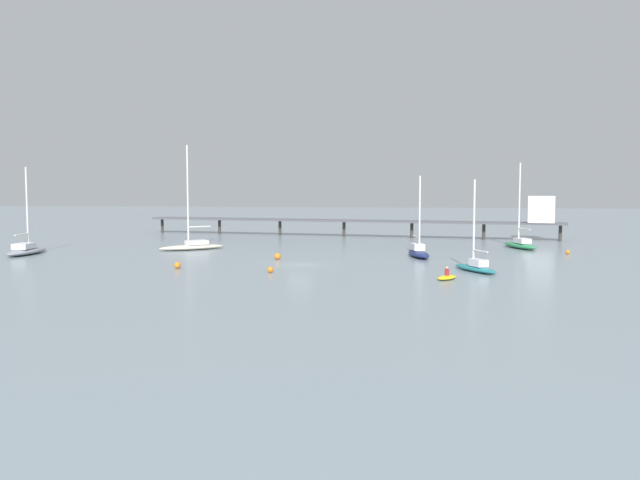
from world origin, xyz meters
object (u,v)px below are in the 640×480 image
(dinghy_yellow, at_px, (447,277))
(mooring_buoy_near, at_px, (568,252))
(mooring_buoy_mid, at_px, (177,265))
(sailboat_gray, at_px, (26,249))
(pier, at_px, (424,216))
(sailboat_green, at_px, (520,243))
(sailboat_teal, at_px, (476,265))
(mooring_buoy_outer, at_px, (278,256))
(sailboat_navy, at_px, (418,251))
(mooring_buoy_far, at_px, (270,270))
(sailboat_cream, at_px, (192,245))

(dinghy_yellow, xyz_separation_m, mooring_buoy_near, (15.27, 24.68, 0.05))
(mooring_buoy_mid, bearing_deg, sailboat_gray, 154.82)
(pier, distance_m, dinghy_yellow, 48.13)
(sailboat_gray, height_order, mooring_buoy_mid, sailboat_gray)
(pier, distance_m, mooring_buoy_mid, 50.26)
(sailboat_green, bearing_deg, sailboat_teal, -106.71)
(mooring_buoy_near, bearing_deg, mooring_buoy_mid, -153.67)
(dinghy_yellow, relative_size, mooring_buoy_near, 5.81)
(sailboat_green, xyz_separation_m, mooring_buoy_near, (4.56, -7.22, -0.42))
(pier, relative_size, sailboat_green, 6.09)
(mooring_buoy_outer, distance_m, mooring_buoy_mid, 12.53)
(sailboat_navy, distance_m, sailboat_teal, 13.85)
(mooring_buoy_far, bearing_deg, mooring_buoy_outer, 98.68)
(sailboat_gray, height_order, sailboat_green, sailboat_green)
(sailboat_navy, distance_m, mooring_buoy_far, 21.42)
(sailboat_cream, relative_size, dinghy_yellow, 4.46)
(dinghy_yellow, xyz_separation_m, mooring_buoy_mid, (-26.18, 4.17, 0.12))
(pier, xyz_separation_m, sailboat_gray, (-47.34, -33.04, -2.84))
(mooring_buoy_near, bearing_deg, sailboat_cream, -178.96)
(sailboat_navy, bearing_deg, mooring_buoy_outer, -162.17)
(mooring_buoy_outer, height_order, mooring_buoy_mid, mooring_buoy_outer)
(sailboat_navy, height_order, sailboat_teal, sailboat_navy)
(sailboat_gray, xyz_separation_m, sailboat_green, (59.82, 16.96, 0.05))
(mooring_buoy_near, xyz_separation_m, mooring_buoy_far, (-31.60, -22.36, 0.02))
(dinghy_yellow, bearing_deg, sailboat_navy, 97.73)
(sailboat_teal, xyz_separation_m, dinghy_yellow, (-2.94, -5.99, -0.39))
(sailboat_navy, xyz_separation_m, sailboat_teal, (5.48, -12.72, -0.08))
(dinghy_yellow, height_order, mooring_buoy_far, dinghy_yellow)
(pier, relative_size, sailboat_teal, 7.79)
(dinghy_yellow, bearing_deg, mooring_buoy_near, 58.25)
(sailboat_navy, bearing_deg, sailboat_gray, -175.38)
(sailboat_navy, relative_size, mooring_buoy_mid, 14.39)
(sailboat_navy, xyz_separation_m, sailboat_green, (13.26, 13.19, -0.00))
(sailboat_teal, distance_m, mooring_buoy_far, 19.62)
(dinghy_yellow, relative_size, mooring_buoy_outer, 4.08)
(sailboat_gray, distance_m, sailboat_navy, 46.72)
(sailboat_navy, bearing_deg, sailboat_cream, 169.96)
(sailboat_navy, xyz_separation_m, mooring_buoy_near, (17.81, 5.97, -0.42))
(sailboat_green, bearing_deg, mooring_buoy_far, -132.43)
(sailboat_green, bearing_deg, mooring_buoy_mid, -143.07)
(sailboat_gray, xyz_separation_m, dinghy_yellow, (49.10, -14.94, -0.41))
(mooring_buoy_far, relative_size, mooring_buoy_mid, 0.86)
(sailboat_navy, distance_m, mooring_buoy_mid, 27.76)
(sailboat_cream, xyz_separation_m, mooring_buoy_mid, (5.26, -19.66, -0.34))
(sailboat_navy, relative_size, sailboat_cream, 0.70)
(sailboat_cream, height_order, dinghy_yellow, sailboat_cream)
(sailboat_teal, relative_size, dinghy_yellow, 2.93)
(sailboat_gray, xyz_separation_m, sailboat_navy, (46.57, 3.76, 0.05))
(sailboat_green, relative_size, mooring_buoy_outer, 15.29)
(sailboat_green, distance_m, mooring_buoy_mid, 46.16)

